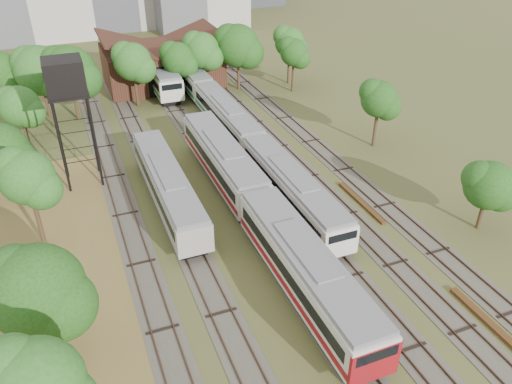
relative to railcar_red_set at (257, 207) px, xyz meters
name	(u,v)px	position (x,y,z in m)	size (l,w,h in m)	color
tracks	(246,189)	(1.33, 6.23, -2.05)	(24.60, 80.00, 0.19)	#4C473D
railcar_red_set	(257,207)	(0.00, 0.00, 0.00)	(3.19, 34.57, 3.95)	black
railcar_green_set	(227,118)	(4.00, 19.17, -0.21)	(2.88, 52.08, 3.56)	black
railcar_rear	(159,75)	(0.00, 37.17, -0.01)	(3.18, 16.08, 3.94)	black
old_grey_coach	(168,186)	(-6.00, 6.35, -0.15)	(2.88, 18.00, 3.56)	black
water_tower	(65,80)	(-12.66, 13.67, 8.07)	(3.49, 3.49, 12.05)	black
rail_pile_near	(494,327)	(10.00, -16.18, -1.96)	(0.52, 7.74, 0.26)	#583619
rail_pile_far	(361,202)	(10.20, 0.06, -1.97)	(0.46, 7.30, 0.24)	#583619
maintenance_shed	(162,64)	(1.00, 39.21, 0.82)	(16.45, 11.55, 7.58)	#361A13
tree_band_left	(11,183)	(-18.08, 5.68, 3.15)	(8.47, 64.32, 8.28)	#382616
tree_band_far	(148,59)	(-2.13, 32.00, 3.83)	(38.42, 9.12, 9.13)	#382616
tree_band_right	(376,105)	(17.46, 9.63, 2.88)	(4.66, 40.07, 7.40)	#382616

